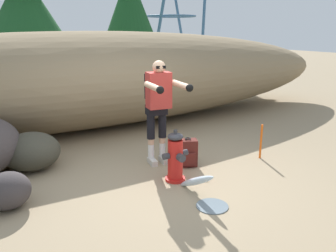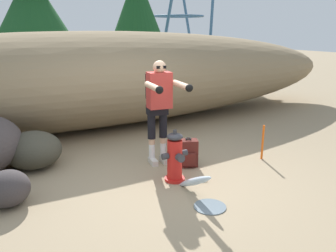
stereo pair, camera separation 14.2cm
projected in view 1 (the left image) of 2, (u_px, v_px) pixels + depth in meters
The scene contains 9 objects.
ground_plane at pixel (166, 182), 5.06m from camera, with size 56.00×56.00×0.04m, color #998466.
dirt_embankment at pixel (89, 80), 7.72m from camera, with size 13.98×3.20×2.12m, color #897556.
fire_hydrant at pixel (175, 158), 4.97m from camera, with size 0.40×0.35×0.77m.
hydrant_water_jet at pixel (199, 186), 4.53m from camera, with size 0.41×0.97×0.50m.
utility_worker at pixel (158, 100), 5.38m from camera, with size 0.61×1.01×1.70m.
spare_backpack at pixel (188, 153), 5.56m from camera, with size 0.35×0.35×0.47m.
boulder_mid at pixel (31, 151), 5.40m from camera, with size 0.85×0.89×0.60m, color #3D3A2F.
boulder_outlier at pixel (8, 191), 4.24m from camera, with size 0.56×0.55×0.46m, color #393434.
survey_stake at pixel (261, 141), 5.87m from camera, with size 0.04×0.04×0.60m, color #E55914.
Camera 1 is at (-2.29, -4.05, 2.15)m, focal length 36.74 mm.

